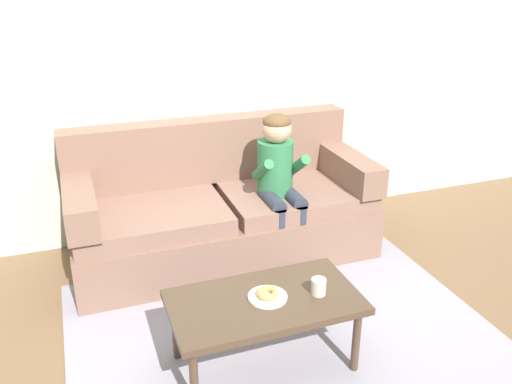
{
  "coord_description": "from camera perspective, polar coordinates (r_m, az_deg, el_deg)",
  "views": [
    {
      "loc": [
        -1.05,
        -2.65,
        2.06
      ],
      "look_at": [
        0.07,
        0.45,
        0.65
      ],
      "focal_mm": 37.64,
      "sensor_mm": 36.0,
      "label": 1
    }
  ],
  "objects": [
    {
      "name": "coffee_table",
      "position": [
        2.91,
        0.92,
        -12.04
      ],
      "size": [
        1.01,
        0.55,
        0.43
      ],
      "color": "#4C3828",
      "rests_on": "ground"
    },
    {
      "name": "ground",
      "position": [
        3.52,
        1.39,
        -12.71
      ],
      "size": [
        10.0,
        10.0,
        0.0
      ],
      "primitive_type": "plane",
      "color": "brown"
    },
    {
      "name": "toy_controller",
      "position": [
        3.43,
        -6.71,
        -13.41
      ],
      "size": [
        0.23,
        0.09,
        0.05
      ],
      "rotation": [
        0.0,
        0.0,
        -0.47
      ],
      "color": "blue",
      "rests_on": "ground"
    },
    {
      "name": "area_rug",
      "position": [
        3.33,
        3.0,
        -14.98
      ],
      "size": [
        2.49,
        2.01,
        0.01
      ],
      "primitive_type": "cube",
      "color": "#9993A3",
      "rests_on": "ground"
    },
    {
      "name": "person_child",
      "position": [
        3.83,
        2.48,
        1.83
      ],
      "size": [
        0.34,
        0.58,
        1.1
      ],
      "color": "#337A4C",
      "rests_on": "ground"
    },
    {
      "name": "couch",
      "position": [
        4.02,
        -3.67,
        -2.03
      ],
      "size": [
        2.19,
        0.9,
        0.99
      ],
      "color": "#846051",
      "rests_on": "ground"
    },
    {
      "name": "mug",
      "position": [
        2.91,
        6.67,
        -9.95
      ],
      "size": [
        0.08,
        0.08,
        0.09
      ],
      "primitive_type": "cylinder",
      "color": "silver",
      "rests_on": "coffee_table"
    },
    {
      "name": "plate",
      "position": [
        2.88,
        1.24,
        -11.09
      ],
      "size": [
        0.21,
        0.21,
        0.01
      ],
      "primitive_type": "cylinder",
      "color": "white",
      "rests_on": "coffee_table"
    },
    {
      "name": "wall_back",
      "position": [
        4.24,
        -5.47,
        14.08
      ],
      "size": [
        8.0,
        0.1,
        2.8
      ],
      "primitive_type": "cube",
      "color": "beige",
      "rests_on": "ground"
    },
    {
      "name": "donut",
      "position": [
        2.87,
        1.24,
        -10.68
      ],
      "size": [
        0.17,
        0.17,
        0.04
      ],
      "primitive_type": "torus",
      "rotation": [
        0.0,
        0.0,
        2.36
      ],
      "color": "tan",
      "rests_on": "plate"
    }
  ]
}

